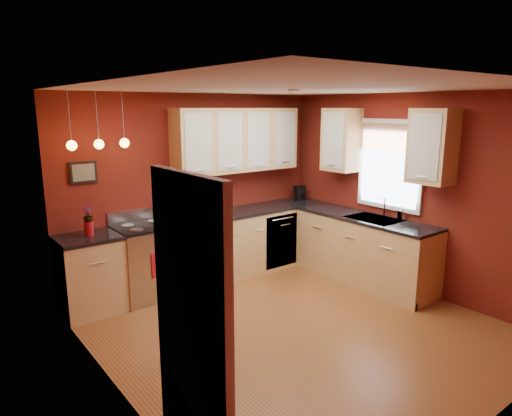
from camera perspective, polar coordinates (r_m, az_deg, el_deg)
floor at (r=5.30m, az=4.86°, el=-14.60°), size 4.20×4.20×0.00m
ceiling at (r=4.73m, az=5.45°, el=14.74°), size 4.00×4.20×0.02m
wall_back at (r=6.52m, az=-7.50°, el=2.56°), size 4.00×0.02×2.60m
wall_front at (r=3.67m, az=28.17°, el=-6.64°), size 4.00×0.02×2.60m
wall_left at (r=3.83m, az=-17.51°, el=-4.94°), size 0.02×4.20×2.60m
wall_right at (r=6.36m, az=18.51°, el=1.77°), size 0.02×4.20×2.60m
base_cabinets_back_left at (r=5.82m, az=-19.99°, el=-7.97°), size 0.70×0.60×0.90m
base_cabinets_back_right at (r=6.86m, az=-0.74°, el=-4.13°), size 2.54×0.60×0.90m
base_cabinets_right at (r=6.58m, az=13.27°, el=-5.20°), size 0.60×2.10×0.90m
counter_back_left at (r=5.68m, az=-20.33°, el=-3.51°), size 0.70×0.62×0.04m
counter_back_right at (r=6.74m, az=-0.75°, el=-0.30°), size 2.54×0.62×0.04m
counter_right at (r=6.46m, az=13.48°, el=-1.22°), size 0.62×2.10×0.04m
gas_range at (r=6.05m, az=-13.40°, el=-6.46°), size 0.76×0.64×1.11m
dishwasher_front at (r=6.87m, az=3.20°, el=-4.13°), size 0.60×0.02×0.80m
sink at (r=6.37m, az=14.54°, el=-1.51°), size 0.50×0.70×0.33m
window at (r=6.45m, az=16.41°, el=5.55°), size 0.06×1.02×1.22m
door_left_wall at (r=2.93m, az=-7.96°, el=-15.81°), size 0.12×0.82×2.05m
upper_cabinets_back at (r=6.62m, az=-2.34°, el=8.47°), size 2.00×0.35×0.90m
upper_cabinets_right at (r=6.32m, az=15.56°, el=7.85°), size 0.35×1.95×0.90m
wall_picture at (r=5.83m, az=-20.78°, el=4.18°), size 0.32×0.03×0.26m
pendant_lights at (r=5.51m, az=-19.04°, el=7.63°), size 0.71×0.11×0.66m
red_canister at (r=6.07m, az=-9.50°, el=-0.81°), size 0.12×0.12×0.18m
red_vase at (r=5.68m, az=-20.16°, el=-2.41°), size 0.11×0.11×0.17m
flowers at (r=5.65m, az=-20.28°, el=-0.84°), size 0.14×0.14×0.19m
coffee_maker at (r=7.43m, az=5.52°, el=1.84°), size 0.18×0.18×0.23m
soap_pump at (r=6.39m, az=17.80°, el=-0.57°), size 0.10×0.10×0.19m
dish_towel at (r=5.76m, az=-11.86°, el=-6.94°), size 0.23×0.02×0.31m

